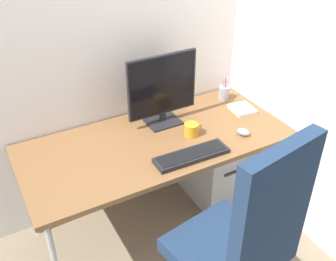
% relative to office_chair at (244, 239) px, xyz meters
% --- Properties ---
extents(ground_plane, '(8.00, 8.00, 0.00)m').
position_rel_office_chair_xyz_m(ground_plane, '(-0.03, 0.85, -0.63)').
color(ground_plane, gray).
extents(wall_back, '(2.75, 0.04, 2.80)m').
position_rel_office_chair_xyz_m(wall_back, '(-0.03, 1.26, 0.77)').
color(wall_back, white).
rests_on(wall_back, ground_plane).
extents(wall_side_right, '(0.04, 1.84, 2.80)m').
position_rel_office_chair_xyz_m(wall_side_right, '(0.83, 0.69, 0.77)').
color(wall_side_right, white).
rests_on(wall_side_right, ground_plane).
extents(desk, '(1.67, 0.76, 0.71)m').
position_rel_office_chair_xyz_m(desk, '(-0.03, 0.85, 0.04)').
color(desk, brown).
rests_on(desk, ground_plane).
extents(office_chair, '(0.65, 0.64, 1.24)m').
position_rel_office_chair_xyz_m(office_chair, '(0.00, 0.00, 0.00)').
color(office_chair, black).
rests_on(office_chair, ground_plane).
extents(filing_cabinet, '(0.37, 0.50, 0.54)m').
position_rel_office_chair_xyz_m(filing_cabinet, '(0.49, 0.93, -0.36)').
color(filing_cabinet, '#B2B5BA').
rests_on(filing_cabinet, ground_plane).
extents(monitor, '(0.47, 0.17, 0.47)m').
position_rel_office_chair_xyz_m(monitor, '(0.11, 1.02, 0.33)').
color(monitor, black).
rests_on(monitor, desk).
extents(keyboard, '(0.45, 0.14, 0.03)m').
position_rel_office_chair_xyz_m(keyboard, '(0.07, 0.59, 0.09)').
color(keyboard, black).
rests_on(keyboard, desk).
extents(mouse, '(0.08, 0.10, 0.04)m').
position_rel_office_chair_xyz_m(mouse, '(0.48, 0.64, 0.10)').
color(mouse, '#9EA0A5').
rests_on(mouse, desk).
extents(pen_holder, '(0.08, 0.08, 0.18)m').
position_rel_office_chair_xyz_m(pen_holder, '(0.65, 1.09, 0.13)').
color(pen_holder, '#9EA0A5').
rests_on(pen_holder, desk).
extents(notebook, '(0.17, 0.18, 0.03)m').
position_rel_office_chair_xyz_m(notebook, '(0.66, 0.88, 0.09)').
color(notebook, beige).
rests_on(notebook, desk).
extents(coffee_mug, '(0.12, 0.09, 0.08)m').
position_rel_office_chair_xyz_m(coffee_mug, '(0.19, 0.79, 0.12)').
color(coffee_mug, orange).
rests_on(coffee_mug, desk).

